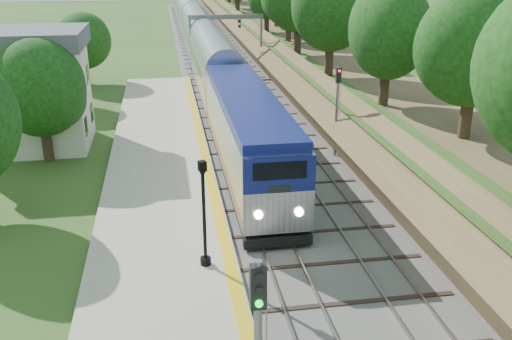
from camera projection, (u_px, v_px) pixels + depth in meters
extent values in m
cube|color=#4C4944|center=(218.00, 62.00, 69.79)|extent=(9.50, 170.00, 0.12)
cube|color=gray|center=(196.00, 62.00, 69.33)|extent=(0.08, 170.00, 0.16)
cube|color=gray|center=(208.00, 61.00, 69.54)|extent=(0.08, 170.00, 0.16)
cube|color=gray|center=(228.00, 61.00, 69.93)|extent=(0.08, 170.00, 0.16)
cube|color=gray|center=(240.00, 60.00, 70.14)|extent=(0.08, 170.00, 0.16)
cube|color=#A49C84|center=(161.00, 223.00, 28.12)|extent=(6.40, 68.00, 0.38)
cube|color=gold|center=(219.00, 215.00, 28.47)|extent=(0.55, 68.00, 0.01)
cube|color=brown|center=(294.00, 48.00, 70.70)|extent=(9.00, 170.00, 3.00)
cube|color=brown|center=(263.00, 51.00, 70.18)|extent=(4.47, 170.00, 4.54)
cylinder|color=#332316|center=(283.00, 25.00, 69.46)|extent=(0.60, 0.60, 2.62)
cube|color=beige|center=(26.00, 99.00, 38.54)|extent=(8.00, 6.00, 6.80)
cube|color=#505357|center=(17.00, 39.00, 37.11)|extent=(8.60, 6.60, 1.20)
cube|color=black|center=(86.00, 126.00, 38.06)|extent=(0.05, 1.10, 1.30)
cube|color=black|center=(92.00, 112.00, 41.38)|extent=(0.05, 1.10, 1.30)
cube|color=black|center=(81.00, 85.00, 37.06)|extent=(0.05, 1.10, 1.30)
cube|color=black|center=(88.00, 74.00, 40.37)|extent=(0.05, 1.10, 1.30)
cylinder|color=slate|center=(191.00, 44.00, 63.56)|extent=(0.24, 0.24, 6.20)
cylinder|color=slate|center=(261.00, 42.00, 64.76)|extent=(0.24, 0.24, 6.20)
cube|color=slate|center=(226.00, 17.00, 63.14)|extent=(8.40, 0.25, 0.50)
cube|color=black|center=(204.00, 24.00, 62.90)|extent=(0.30, 0.20, 0.90)
cube|color=black|center=(239.00, 24.00, 63.50)|extent=(0.30, 0.20, 0.90)
cylinder|color=#332316|center=(50.00, 146.00, 35.94)|extent=(0.60, 0.60, 2.45)
sphere|color=black|center=(43.00, 95.00, 34.75)|extent=(5.32, 5.32, 5.32)
cylinder|color=#332316|center=(81.00, 90.00, 50.68)|extent=(0.60, 0.60, 2.45)
sphere|color=black|center=(77.00, 52.00, 49.49)|extent=(5.32, 5.32, 5.32)
cube|color=black|center=(247.00, 166.00, 34.45)|extent=(2.95, 18.50, 0.64)
cube|color=#B7BAC1|center=(247.00, 132.00, 33.69)|extent=(3.21, 19.27, 3.64)
cube|color=navy|center=(247.00, 98.00, 32.95)|extent=(3.08, 18.50, 0.47)
cube|color=navy|center=(280.00, 175.00, 24.42)|extent=(3.18, 0.10, 1.61)
cube|color=black|center=(280.00, 171.00, 24.30)|extent=(2.36, 0.06, 0.80)
cube|color=#AB1020|center=(247.00, 152.00, 34.13)|extent=(3.23, 18.89, 0.11)
cube|color=#B7BAC1|center=(214.00, 70.00, 53.12)|extent=(3.21, 21.41, 4.18)
cube|color=#B7BAC1|center=(198.00, 37.00, 73.40)|extent=(3.21, 21.41, 4.18)
cube|color=#B7BAC1|center=(189.00, 19.00, 93.68)|extent=(3.21, 21.41, 4.18)
cube|color=#B7BAC1|center=(183.00, 7.00, 113.96)|extent=(3.21, 21.41, 4.18)
cylinder|color=black|center=(206.00, 261.00, 24.00)|extent=(0.46, 0.46, 0.31)
cylinder|color=black|center=(204.00, 217.00, 23.27)|extent=(0.15, 0.15, 4.06)
cube|color=black|center=(202.00, 166.00, 22.47)|extent=(0.37, 0.37, 0.42)
cube|color=silver|center=(202.00, 166.00, 22.47)|extent=(0.26, 0.26, 0.31)
cube|color=black|center=(258.00, 287.00, 12.36)|extent=(0.36, 0.23, 1.07)
cylinder|color=#0CE526|center=(259.00, 290.00, 12.23)|extent=(0.17, 0.06, 0.17)
cylinder|color=slate|center=(337.00, 112.00, 36.67)|extent=(0.17, 0.17, 5.89)
cube|color=black|center=(339.00, 75.00, 35.82)|extent=(0.32, 0.21, 0.95)
cylinder|color=#FF0C0C|center=(339.00, 76.00, 35.71)|extent=(0.15, 0.06, 0.15)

